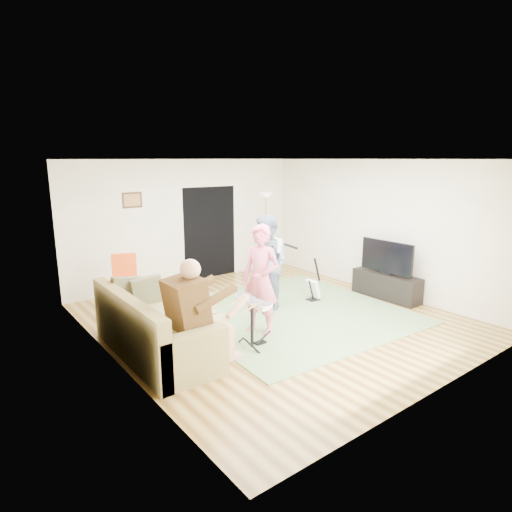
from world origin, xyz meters
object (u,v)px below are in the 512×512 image
(guitarist, at_px, (267,263))
(torchiere_lamp, at_px, (266,220))
(television, at_px, (387,257))
(tv_cabinet, at_px, (386,286))
(drum_kit, at_px, (252,326))
(dining_chair, at_px, (125,293))
(guitar_spare, at_px, (313,289))
(singer, at_px, (261,280))
(sofa, at_px, (149,335))

(guitarist, height_order, torchiere_lamp, torchiere_lamp)
(guitarist, xyz_separation_m, television, (2.22, -0.95, -0.02))
(tv_cabinet, distance_m, television, 0.60)
(torchiere_lamp, xyz_separation_m, television, (0.94, -2.60, -0.50))
(television, bearing_deg, drum_kit, -176.31)
(dining_chair, height_order, tv_cabinet, dining_chair)
(torchiere_lamp, relative_size, dining_chair, 1.85)
(guitar_spare, bearing_deg, singer, -160.76)
(torchiere_lamp, relative_size, television, 1.72)
(guitar_spare, xyz_separation_m, tv_cabinet, (1.27, -0.76, 0.01))
(singer, height_order, tv_cabinet, singer)
(guitar_spare, bearing_deg, torchiere_lamp, 81.27)
(dining_chair, height_order, television, television)
(singer, xyz_separation_m, guitarist, (0.80, 0.82, -0.00))
(television, bearing_deg, guitar_spare, 148.26)
(sofa, xyz_separation_m, television, (4.75, -0.43, 0.54))
(singer, relative_size, guitar_spare, 2.06)
(guitar_spare, height_order, television, television)
(torchiere_lamp, height_order, television, torchiere_lamp)
(tv_cabinet, relative_size, television, 1.23)
(guitarist, height_order, television, guitarist)
(drum_kit, height_order, torchiere_lamp, torchiere_lamp)
(guitarist, relative_size, torchiere_lamp, 0.88)
(sofa, xyz_separation_m, guitar_spare, (3.53, 0.33, -0.07))
(singer, bearing_deg, drum_kit, -72.53)
(singer, bearing_deg, guitarist, 114.03)
(guitar_spare, distance_m, dining_chair, 3.52)
(dining_chair, bearing_deg, drum_kit, -49.27)
(dining_chair, bearing_deg, singer, -37.36)
(singer, bearing_deg, guitar_spare, 87.39)
(sofa, relative_size, dining_chair, 2.16)
(singer, relative_size, dining_chair, 1.64)
(singer, bearing_deg, tv_cabinet, 65.72)
(torchiere_lamp, distance_m, tv_cabinet, 2.99)
(tv_cabinet, bearing_deg, drum_kit, -176.36)
(sofa, height_order, dining_chair, dining_chair)
(singer, distance_m, torchiere_lamp, 3.26)
(guitar_spare, distance_m, torchiere_lamp, 2.17)
(torchiere_lamp, bearing_deg, dining_chair, -174.83)
(sofa, xyz_separation_m, singer, (1.73, -0.30, 0.56))
(guitarist, distance_m, guitar_spare, 1.19)
(drum_kit, xyz_separation_m, singer, (0.43, 0.35, 0.54))
(singer, distance_m, tv_cabinet, 3.13)
(dining_chair, bearing_deg, tv_cabinet, -7.11)
(television, bearing_deg, tv_cabinet, 0.00)
(sofa, height_order, drum_kit, sofa)
(guitar_spare, xyz_separation_m, television, (1.22, -0.76, 0.61))
(sofa, distance_m, dining_chair, 1.90)
(singer, xyz_separation_m, guitar_spare, (1.80, 0.63, -0.63))
(guitarist, bearing_deg, guitar_spare, 75.25)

